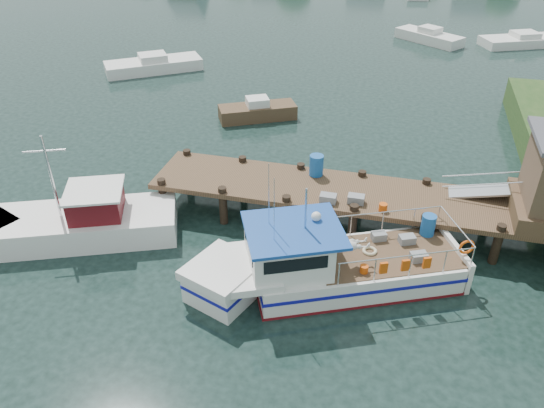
% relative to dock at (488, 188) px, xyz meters
% --- Properties ---
extents(ground_plane, '(160.00, 160.00, 0.00)m').
position_rel_dock_xyz_m(ground_plane, '(-6.51, -0.01, -2.24)').
color(ground_plane, '#172A25').
extents(dock, '(16.60, 3.00, 4.78)m').
position_rel_dock_xyz_m(dock, '(0.00, 0.00, 0.00)').
color(dock, '#4D3724').
rests_on(dock, ground).
extents(lobster_boat, '(9.04, 5.84, 4.55)m').
position_rel_dock_xyz_m(lobster_boat, '(-5.16, -4.02, -1.42)').
color(lobster_boat, silver).
rests_on(lobster_boat, ground).
extents(work_boat, '(7.84, 4.87, 4.22)m').
position_rel_dock_xyz_m(work_boat, '(-14.53, -3.61, -1.57)').
color(work_boat, silver).
rests_on(work_boat, ground).
extents(moored_rowboat, '(4.39, 3.24, 1.22)m').
position_rel_dock_xyz_m(moored_rowboat, '(-11.02, 8.90, -1.79)').
color(moored_rowboat, '#4D3724').
rests_on(moored_rowboat, ground).
extents(moored_a, '(6.48, 5.52, 1.18)m').
position_rel_dock_xyz_m(moored_a, '(-20.17, 15.05, -1.80)').
color(moored_a, silver).
rests_on(moored_a, ground).
extents(moored_b, '(5.52, 4.71, 1.21)m').
position_rel_dock_xyz_m(moored_b, '(-1.93, 27.17, -1.79)').
color(moored_b, silver).
rests_on(moored_b, ground).
extents(moored_c, '(7.01, 4.86, 1.05)m').
position_rel_dock_xyz_m(moored_c, '(5.29, 28.06, -1.85)').
color(moored_c, silver).
rests_on(moored_c, ground).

